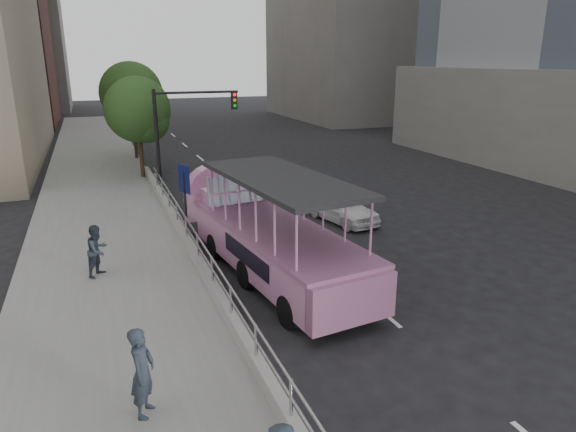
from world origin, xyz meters
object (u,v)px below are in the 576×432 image
at_px(parking_sign, 185,197).
at_px(pedestrian_near, 142,372).
at_px(duck_boat, 262,232).
at_px(pedestrian_mid, 98,250).
at_px(street_tree_near, 140,112).
at_px(traffic_signal, 181,124).
at_px(street_tree_far, 133,96).
at_px(car, 342,207).

bearing_deg(parking_sign, pedestrian_near, -104.84).
bearing_deg(pedestrian_near, duck_boat, -9.83).
height_order(duck_boat, pedestrian_near, duck_boat).
xyz_separation_m(pedestrian_mid, street_tree_near, (2.73, 13.49, 2.73)).
xyz_separation_m(traffic_signal, street_tree_near, (-1.60, 3.43, 0.32)).
distance_m(street_tree_near, street_tree_far, 6.02).
bearing_deg(car, duck_boat, -153.67).
distance_m(duck_boat, pedestrian_mid, 5.02).
distance_m(duck_boat, pedestrian_near, 7.81).
relative_size(parking_sign, traffic_signal, 0.59).
relative_size(car, street_tree_far, 0.57).
bearing_deg(street_tree_near, street_tree_far, 88.09).
relative_size(car, street_tree_near, 0.65).
height_order(car, parking_sign, parking_sign).
height_order(traffic_signal, street_tree_far, street_tree_far).
relative_size(duck_boat, street_tree_far, 1.58).
relative_size(duck_boat, pedestrian_mid, 6.47).
xyz_separation_m(pedestrian_near, street_tree_far, (2.33, 26.50, 3.14)).
bearing_deg(duck_boat, traffic_signal, 93.56).
relative_size(street_tree_near, street_tree_far, 0.89).
distance_m(car, street_tree_far, 18.13).
bearing_deg(pedestrian_near, parking_sign, 9.49).
height_order(duck_boat, street_tree_near, street_tree_near).
relative_size(parking_sign, street_tree_near, 0.53).
distance_m(car, pedestrian_mid, 10.13).
bearing_deg(pedestrian_near, traffic_signal, 12.03).
height_order(car, pedestrian_mid, pedestrian_mid).
relative_size(car, pedestrian_mid, 2.35).
height_order(pedestrian_near, street_tree_far, street_tree_far).
bearing_deg(street_tree_far, parking_sign, -89.66).
xyz_separation_m(duck_boat, pedestrian_mid, (-4.99, 0.55, -0.14)).
bearing_deg(pedestrian_near, pedestrian_mid, 29.24).
xyz_separation_m(duck_boat, parking_sign, (-1.95, 2.71, 0.66)).
distance_m(pedestrian_mid, parking_sign, 3.81).
xyz_separation_m(car, parking_sign, (-6.61, -0.89, 1.26)).
height_order(pedestrian_near, parking_sign, parking_sign).
distance_m(traffic_signal, street_tree_near, 3.80).
relative_size(duck_boat, traffic_signal, 1.96).
height_order(pedestrian_near, pedestrian_mid, pedestrian_near).
bearing_deg(parking_sign, street_tree_far, 90.34).
height_order(duck_boat, car, duck_boat).
distance_m(pedestrian_near, street_tree_near, 20.78).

